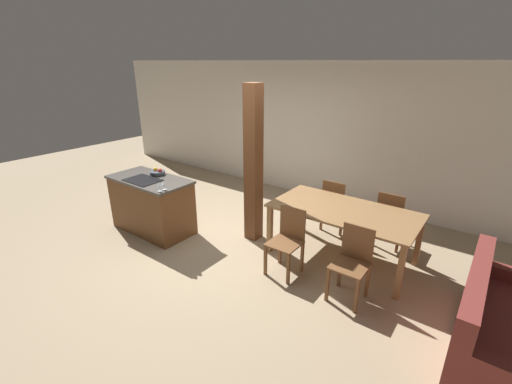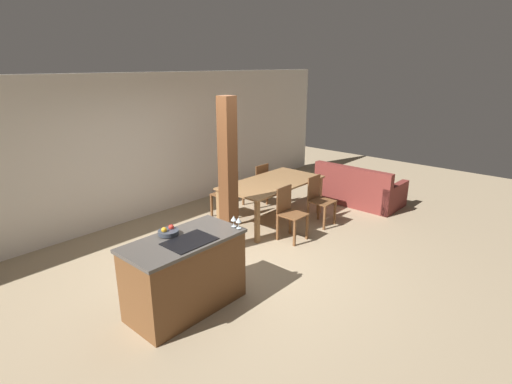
{
  "view_description": "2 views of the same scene",
  "coord_description": "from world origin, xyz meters",
  "px_view_note": "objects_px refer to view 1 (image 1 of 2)",
  "views": [
    {
      "loc": [
        3.3,
        -3.42,
        2.68
      ],
      "look_at": [
        0.6,
        0.2,
        0.95
      ],
      "focal_mm": 24.0,
      "sensor_mm": 36.0,
      "label": 1
    },
    {
      "loc": [
        -3.79,
        -3.71,
        2.85
      ],
      "look_at": [
        0.6,
        0.2,
        0.95
      ],
      "focal_mm": 28.0,
      "sensor_mm": 36.0,
      "label": 2
    }
  ],
  "objects_px": {
    "timber_post": "(253,166)",
    "dining_chair_far_right": "(390,218)",
    "dining_chair_near_right": "(352,262)",
    "dining_chair_far_left": "(335,204)",
    "wine_glass_near": "(159,184)",
    "dining_table": "(344,215)",
    "dining_chair_near_left": "(287,240)",
    "fruit_bowl": "(158,172)",
    "wine_glass_middle": "(164,183)",
    "couch": "(507,334)",
    "kitchen_island": "(152,204)"
  },
  "relations": [
    {
      "from": "wine_glass_middle",
      "to": "dining_chair_far_right",
      "type": "xyz_separation_m",
      "value": [
        2.71,
        1.99,
        -0.55
      ]
    },
    {
      "from": "dining_table",
      "to": "dining_chair_far_left",
      "type": "xyz_separation_m",
      "value": [
        -0.45,
        0.75,
        -0.2
      ]
    },
    {
      "from": "wine_glass_near",
      "to": "dining_table",
      "type": "xyz_separation_m",
      "value": [
        2.26,
        1.33,
        -0.35
      ]
    },
    {
      "from": "timber_post",
      "to": "dining_chair_far_right",
      "type": "bearing_deg",
      "value": 28.83
    },
    {
      "from": "wine_glass_near",
      "to": "dining_chair_near_left",
      "type": "distance_m",
      "value": 1.98
    },
    {
      "from": "dining_chair_near_right",
      "to": "wine_glass_middle",
      "type": "bearing_deg",
      "value": -169.57
    },
    {
      "from": "fruit_bowl",
      "to": "dining_chair_far_right",
      "type": "distance_m",
      "value": 3.77
    },
    {
      "from": "dining_chair_far_left",
      "to": "fruit_bowl",
      "type": "bearing_deg",
      "value": 32.41
    },
    {
      "from": "kitchen_island",
      "to": "wine_glass_middle",
      "type": "distance_m",
      "value": 0.88
    },
    {
      "from": "dining_chair_near_left",
      "to": "dining_chair_near_right",
      "type": "distance_m",
      "value": 0.89
    },
    {
      "from": "wine_glass_near",
      "to": "dining_chair_near_left",
      "type": "bearing_deg",
      "value": 17.84
    },
    {
      "from": "dining_table",
      "to": "wine_glass_middle",
      "type": "bearing_deg",
      "value": -151.13
    },
    {
      "from": "dining_chair_near_right",
      "to": "timber_post",
      "type": "bearing_deg",
      "value": 164.96
    },
    {
      "from": "timber_post",
      "to": "dining_chair_far_left",
      "type": "bearing_deg",
      "value": 47.16
    },
    {
      "from": "dining_chair_far_left",
      "to": "timber_post",
      "type": "xyz_separation_m",
      "value": [
        -0.93,
        -1.01,
        0.73
      ]
    },
    {
      "from": "fruit_bowl",
      "to": "dining_table",
      "type": "relative_size",
      "value": 0.12
    },
    {
      "from": "fruit_bowl",
      "to": "timber_post",
      "type": "height_order",
      "value": "timber_post"
    },
    {
      "from": "dining_chair_near_right",
      "to": "couch",
      "type": "bearing_deg",
      "value": 0.11
    },
    {
      "from": "dining_chair_far_left",
      "to": "couch",
      "type": "distance_m",
      "value": 2.87
    },
    {
      "from": "wine_glass_near",
      "to": "couch",
      "type": "height_order",
      "value": "wine_glass_near"
    },
    {
      "from": "fruit_bowl",
      "to": "dining_chair_near_right",
      "type": "distance_m",
      "value": 3.42
    },
    {
      "from": "dining_chair_near_right",
      "to": "dining_chair_far_left",
      "type": "xyz_separation_m",
      "value": [
        -0.89,
        1.5,
        0.0
      ]
    },
    {
      "from": "kitchen_island",
      "to": "dining_chair_near_left",
      "type": "xyz_separation_m",
      "value": [
        2.45,
        0.3,
        0.02
      ]
    },
    {
      "from": "wine_glass_middle",
      "to": "dining_chair_near_left",
      "type": "relative_size",
      "value": 0.16
    },
    {
      "from": "fruit_bowl",
      "to": "dining_chair_near_left",
      "type": "height_order",
      "value": "fruit_bowl"
    },
    {
      "from": "wine_glass_middle",
      "to": "timber_post",
      "type": "bearing_deg",
      "value": 48.3
    },
    {
      "from": "wine_glass_middle",
      "to": "dining_table",
      "type": "height_order",
      "value": "wine_glass_middle"
    },
    {
      "from": "kitchen_island",
      "to": "dining_chair_near_right",
      "type": "height_order",
      "value": "kitchen_island"
    },
    {
      "from": "fruit_bowl",
      "to": "dining_chair_far_left",
      "type": "bearing_deg",
      "value": 32.41
    },
    {
      "from": "wine_glass_middle",
      "to": "dining_chair_near_left",
      "type": "xyz_separation_m",
      "value": [
        1.81,
        0.5,
        -0.55
      ]
    },
    {
      "from": "dining_table",
      "to": "dining_chair_near_left",
      "type": "xyz_separation_m",
      "value": [
        -0.45,
        -0.75,
        -0.2
      ]
    },
    {
      "from": "fruit_bowl",
      "to": "couch",
      "type": "bearing_deg",
      "value": 1.04
    },
    {
      "from": "dining_chair_far_left",
      "to": "dining_chair_far_right",
      "type": "distance_m",
      "value": 0.89
    },
    {
      "from": "dining_chair_near_right",
      "to": "dining_chair_far_left",
      "type": "height_order",
      "value": "same"
    },
    {
      "from": "dining_table",
      "to": "dining_chair_near_right",
      "type": "relative_size",
      "value": 2.22
    },
    {
      "from": "dining_table",
      "to": "couch",
      "type": "bearing_deg",
      "value": -20.43
    },
    {
      "from": "dining_table",
      "to": "dining_chair_far_left",
      "type": "distance_m",
      "value": 0.89
    },
    {
      "from": "dining_chair_near_left",
      "to": "couch",
      "type": "distance_m",
      "value": 2.46
    },
    {
      "from": "fruit_bowl",
      "to": "couch",
      "type": "relative_size",
      "value": 0.14
    },
    {
      "from": "dining_table",
      "to": "kitchen_island",
      "type": "bearing_deg",
      "value": -160.13
    },
    {
      "from": "wine_glass_middle",
      "to": "dining_chair_far_left",
      "type": "distance_m",
      "value": 2.75
    },
    {
      "from": "kitchen_island",
      "to": "wine_glass_middle",
      "type": "relative_size",
      "value": 10.06
    },
    {
      "from": "dining_chair_near_right",
      "to": "dining_chair_near_left",
      "type": "bearing_deg",
      "value": 180.0
    },
    {
      "from": "dining_chair_near_right",
      "to": "timber_post",
      "type": "relative_size",
      "value": 0.37
    },
    {
      "from": "dining_table",
      "to": "wine_glass_near",
      "type": "bearing_deg",
      "value": -149.5
    },
    {
      "from": "wine_glass_near",
      "to": "dining_chair_far_right",
      "type": "height_order",
      "value": "wine_glass_near"
    },
    {
      "from": "dining_chair_far_right",
      "to": "wine_glass_near",
      "type": "bearing_deg",
      "value": 37.53
    },
    {
      "from": "dining_chair_far_left",
      "to": "dining_chair_far_right",
      "type": "relative_size",
      "value": 1.0
    },
    {
      "from": "fruit_bowl",
      "to": "dining_chair_far_left",
      "type": "relative_size",
      "value": 0.27
    },
    {
      "from": "wine_glass_middle",
      "to": "wine_glass_near",
      "type": "bearing_deg",
      "value": -90.0
    }
  ]
}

